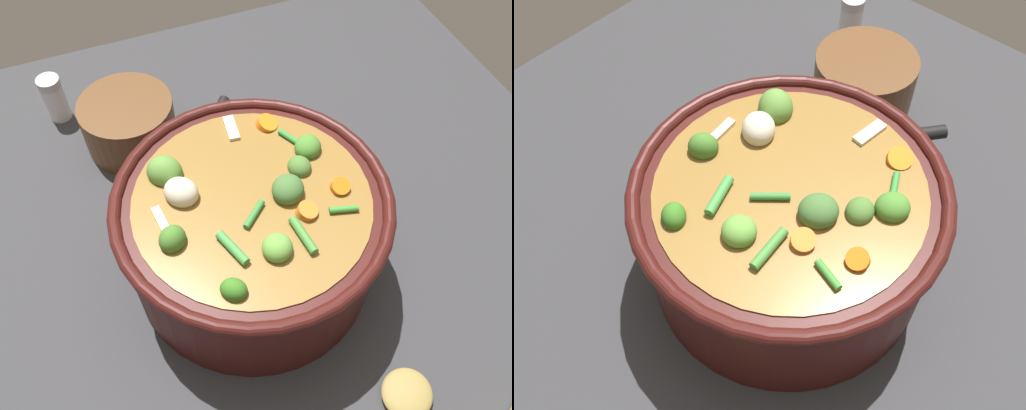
# 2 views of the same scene
# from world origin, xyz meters

# --- Properties ---
(ground_plane) EXTENTS (1.10, 1.10, 0.00)m
(ground_plane) POSITION_xyz_m (0.00, 0.00, 0.00)
(ground_plane) COLOR #2D2D30
(cooking_pot) EXTENTS (0.33, 0.33, 0.17)m
(cooking_pot) POSITION_xyz_m (-0.00, -0.00, 0.08)
(cooking_pot) COLOR #38110F
(cooking_pot) RESTS_ON ground_plane
(salt_shaker) EXTENTS (0.04, 0.04, 0.08)m
(salt_shaker) POSITION_xyz_m (-0.39, -0.20, 0.04)
(salt_shaker) COLOR silver
(salt_shaker) RESTS_ON ground_plane
(small_saucepan) EXTENTS (0.22, 0.23, 0.08)m
(small_saucepan) POSITION_xyz_m (-0.28, -0.09, 0.04)
(small_saucepan) COLOR brown
(small_saucepan) RESTS_ON ground_plane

